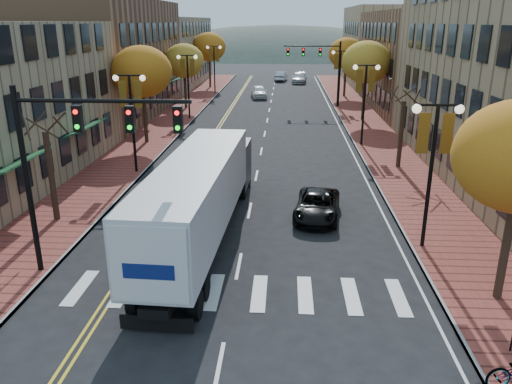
# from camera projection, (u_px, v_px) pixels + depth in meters

# --- Properties ---
(ground) EXTENTS (200.00, 200.00, 0.00)m
(ground) POSITION_uv_depth(u_px,v_px,m) (227.00, 325.00, 15.60)
(ground) COLOR black
(ground) RESTS_ON ground
(sidewalk_left) EXTENTS (4.00, 85.00, 0.15)m
(sidewalk_left) POSITION_uv_depth(u_px,v_px,m) (171.00, 122.00, 46.76)
(sidewalk_left) COLOR brown
(sidewalk_left) RESTS_ON ground
(sidewalk_right) EXTENTS (4.00, 85.00, 0.15)m
(sidewalk_right) POSITION_uv_depth(u_px,v_px,m) (365.00, 124.00, 45.76)
(sidewalk_right) COLOR brown
(sidewalk_right) RESTS_ON ground
(building_left_mid) EXTENTS (12.00, 24.00, 11.00)m
(building_left_mid) POSITION_uv_depth(u_px,v_px,m) (95.00, 59.00, 48.74)
(building_left_mid) COLOR brown
(building_left_mid) RESTS_ON ground
(building_left_far) EXTENTS (12.00, 26.00, 9.50)m
(building_left_far) POSITION_uv_depth(u_px,v_px,m) (158.00, 52.00, 72.59)
(building_left_far) COLOR #9E8966
(building_left_far) RESTS_ON ground
(building_right_mid) EXTENTS (15.00, 24.00, 10.00)m
(building_right_mid) POSITION_uv_depth(u_px,v_px,m) (445.00, 61.00, 52.61)
(building_right_mid) COLOR brown
(building_right_mid) RESTS_ON ground
(building_right_far) EXTENTS (15.00, 20.00, 11.00)m
(building_right_far) POSITION_uv_depth(u_px,v_px,m) (401.00, 46.00, 73.21)
(building_right_far) COLOR #9E8966
(building_right_far) RESTS_ON ground
(tree_left_a) EXTENTS (0.28, 0.28, 4.20)m
(tree_left_a) POSITION_uv_depth(u_px,v_px,m) (51.00, 176.00, 22.92)
(tree_left_a) COLOR #382619
(tree_left_a) RESTS_ON sidewalk_left
(tree_left_b) EXTENTS (4.48, 4.48, 7.21)m
(tree_left_b) POSITION_uv_depth(u_px,v_px,m) (142.00, 72.00, 36.99)
(tree_left_b) COLOR #382619
(tree_left_b) RESTS_ON sidewalk_left
(tree_left_c) EXTENTS (4.16, 4.16, 6.69)m
(tree_left_c) POSITION_uv_depth(u_px,v_px,m) (184.00, 61.00, 52.22)
(tree_left_c) COLOR #382619
(tree_left_c) RESTS_ON sidewalk_left
(tree_left_d) EXTENTS (4.61, 4.61, 7.42)m
(tree_left_d) POSITION_uv_depth(u_px,v_px,m) (209.00, 47.00, 69.03)
(tree_left_d) COLOR #382619
(tree_left_d) RESTS_ON sidewalk_left
(tree_right_b) EXTENTS (0.28, 0.28, 4.20)m
(tree_right_b) POSITION_uv_depth(u_px,v_px,m) (401.00, 135.00, 31.37)
(tree_right_b) COLOR #382619
(tree_right_b) RESTS_ON sidewalk_right
(tree_right_c) EXTENTS (4.48, 4.48, 7.21)m
(tree_right_c) POSITION_uv_depth(u_px,v_px,m) (366.00, 62.00, 45.43)
(tree_right_c) COLOR #382619
(tree_right_c) RESTS_ON sidewalk_right
(tree_right_d) EXTENTS (4.35, 4.35, 7.00)m
(tree_right_d) POSITION_uv_depth(u_px,v_px,m) (346.00, 53.00, 60.59)
(tree_right_d) COLOR #382619
(tree_right_d) RESTS_ON sidewalk_right
(lamp_left_b) EXTENTS (1.96, 0.36, 6.05)m
(lamp_left_b) POSITION_uv_depth(u_px,v_px,m) (131.00, 105.00, 29.73)
(lamp_left_b) COLOR black
(lamp_left_b) RESTS_ON ground
(lamp_left_c) EXTENTS (1.96, 0.36, 6.05)m
(lamp_left_c) POSITION_uv_depth(u_px,v_px,m) (188.00, 74.00, 46.72)
(lamp_left_c) COLOR black
(lamp_left_c) RESTS_ON ground
(lamp_left_d) EXTENTS (1.96, 0.36, 6.05)m
(lamp_left_d) POSITION_uv_depth(u_px,v_px,m) (214.00, 60.00, 63.71)
(lamp_left_d) COLOR black
(lamp_left_d) RESTS_ON ground
(lamp_right_a) EXTENTS (1.96, 0.36, 6.05)m
(lamp_right_a) POSITION_uv_depth(u_px,v_px,m) (433.00, 149.00, 19.46)
(lamp_right_a) COLOR black
(lamp_right_a) RESTS_ON ground
(lamp_right_b) EXTENTS (1.96, 0.36, 6.05)m
(lamp_right_b) POSITION_uv_depth(u_px,v_px,m) (365.00, 89.00, 36.45)
(lamp_right_b) COLOR black
(lamp_right_b) RESTS_ON ground
(lamp_right_c) EXTENTS (1.96, 0.36, 6.05)m
(lamp_right_c) POSITION_uv_depth(u_px,v_px,m) (340.00, 67.00, 53.44)
(lamp_right_c) COLOR black
(lamp_right_c) RESTS_ON ground
(traffic_mast_near) EXTENTS (6.10, 0.35, 7.00)m
(traffic_mast_near) POSITION_uv_depth(u_px,v_px,m) (76.00, 147.00, 17.13)
(traffic_mast_near) COLOR black
(traffic_mast_near) RESTS_ON ground
(traffic_mast_far) EXTENTS (6.10, 0.34, 7.00)m
(traffic_mast_far) POSITION_uv_depth(u_px,v_px,m) (321.00, 61.00, 53.35)
(traffic_mast_far) COLOR black
(traffic_mast_far) RESTS_ON ground
(semi_truck) EXTENTS (3.13, 15.32, 3.81)m
(semi_truck) POSITION_uv_depth(u_px,v_px,m) (203.00, 190.00, 21.18)
(semi_truck) COLOR black
(semi_truck) RESTS_ON ground
(navy_sedan) EXTENTS (1.86, 4.80, 1.56)m
(navy_sedan) POSITION_uv_depth(u_px,v_px,m) (190.00, 246.00, 19.26)
(navy_sedan) COLOR black
(navy_sedan) RESTS_ON ground
(black_suv) EXTENTS (2.58, 4.63, 1.23)m
(black_suv) POSITION_uv_depth(u_px,v_px,m) (317.00, 205.00, 24.00)
(black_suv) COLOR black
(black_suv) RESTS_ON ground
(car_far_white) EXTENTS (2.40, 4.68, 1.52)m
(car_far_white) POSITION_uv_depth(u_px,v_px,m) (259.00, 92.00, 61.36)
(car_far_white) COLOR white
(car_far_white) RESTS_ON ground
(car_far_silver) EXTENTS (2.50, 5.27, 1.48)m
(car_far_silver) POSITION_uv_depth(u_px,v_px,m) (299.00, 78.00, 76.03)
(car_far_silver) COLOR #B0B0B8
(car_far_silver) RESTS_ON ground
(car_far_oncoming) EXTENTS (2.09, 4.57, 1.45)m
(car_far_oncoming) POSITION_uv_depth(u_px,v_px,m) (281.00, 76.00, 78.78)
(car_far_oncoming) COLOR #B1B0B8
(car_far_oncoming) RESTS_ON ground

